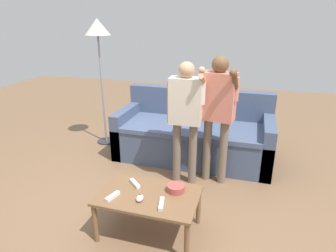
% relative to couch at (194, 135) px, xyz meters
% --- Properties ---
extents(ground_plane, '(12.00, 12.00, 0.00)m').
position_rel_couch_xyz_m(ground_plane, '(-0.20, -1.43, -0.31)').
color(ground_plane, brown).
extents(couch, '(2.08, 0.93, 0.90)m').
position_rel_couch_xyz_m(couch, '(0.00, 0.00, 0.00)').
color(couch, '#475675').
rests_on(couch, ground).
extents(coffee_table, '(0.87, 0.56, 0.40)m').
position_rel_couch_xyz_m(coffee_table, '(-0.06, -1.66, 0.04)').
color(coffee_table, brown).
rests_on(coffee_table, ground).
extents(snack_bowl, '(0.16, 0.16, 0.06)m').
position_rel_couch_xyz_m(snack_bowl, '(0.15, -1.55, 0.12)').
color(snack_bowl, '#B24C47').
rests_on(snack_bowl, coffee_table).
extents(game_remote_nunchuk, '(0.06, 0.09, 0.05)m').
position_rel_couch_xyz_m(game_remote_nunchuk, '(-0.10, -1.77, 0.11)').
color(game_remote_nunchuk, white).
rests_on(game_remote_nunchuk, coffee_table).
extents(floor_lamp, '(0.36, 0.36, 1.84)m').
position_rel_couch_xyz_m(floor_lamp, '(-1.43, 0.09, 1.30)').
color(floor_lamp, '#2D2D33').
rests_on(floor_lamp, ground).
extents(player_center, '(0.43, 0.27, 1.43)m').
position_rel_couch_xyz_m(player_center, '(0.04, -0.72, 0.58)').
color(player_center, '#756656').
rests_on(player_center, ground).
extents(player_right, '(0.43, 0.39, 1.48)m').
position_rel_couch_xyz_m(player_right, '(0.37, -0.59, 0.62)').
color(player_right, '#756656').
rests_on(player_right, ground).
extents(game_remote_wand_near, '(0.07, 0.17, 0.03)m').
position_rel_couch_xyz_m(game_remote_wand_near, '(0.09, -1.78, 0.10)').
color(game_remote_wand_near, white).
rests_on(game_remote_wand_near, coffee_table).
extents(game_remote_wand_far, '(0.14, 0.13, 0.03)m').
position_rel_couch_xyz_m(game_remote_wand_far, '(-0.24, -1.56, 0.10)').
color(game_remote_wand_far, white).
rests_on(game_remote_wand_far, coffee_table).
extents(game_remote_wand_spare, '(0.08, 0.16, 0.03)m').
position_rel_couch_xyz_m(game_remote_wand_spare, '(-0.34, -1.80, 0.10)').
color(game_remote_wand_spare, white).
rests_on(game_remote_wand_spare, coffee_table).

